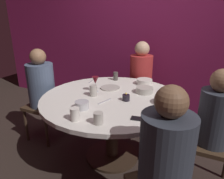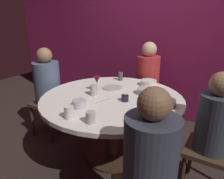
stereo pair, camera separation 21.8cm
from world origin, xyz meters
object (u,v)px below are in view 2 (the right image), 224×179
(seated_diner_right, at_px, (215,123))
(bowl_small_white, at_px, (165,103))
(cell_phone, at_px, (133,120))
(seated_diner_back, at_px, (148,75))
(seated_diner_front_right, at_px, (150,157))
(bowl_salad_center, at_px, (148,83))
(cup_far_edge, at_px, (94,90))
(dinner_plate, at_px, (113,88))
(cup_center_front, at_px, (167,113))
(bowl_sauce_side, at_px, (146,91))
(dining_table, at_px, (112,108))
(candle_holder, at_px, (125,98))
(seated_diner_left, at_px, (47,83))
(cup_near_candle, at_px, (91,117))
(wine_glass, at_px, (97,80))
(cup_by_left_diner, at_px, (120,76))
(bowl_serving_large, at_px, (79,104))
(cup_by_right_diner, at_px, (69,112))

(seated_diner_right, distance_m, bowl_small_white, 0.46)
(cell_phone, bearing_deg, seated_diner_back, 7.86)
(seated_diner_front_right, bearing_deg, bowl_salad_center, -22.23)
(seated_diner_right, xyz_separation_m, cup_far_edge, (-1.18, -0.06, 0.09))
(bowl_salad_center, xyz_separation_m, cup_far_edge, (-0.37, -0.62, 0.03))
(dinner_plate, bearing_deg, cup_center_front, -29.00)
(bowl_sauce_side, bearing_deg, dining_table, -135.90)
(candle_holder, bearing_deg, bowl_small_white, 14.01)
(seated_diner_right, bearing_deg, seated_diner_left, 0.00)
(cell_phone, bearing_deg, bowl_small_white, -26.16)
(seated_diner_front_right, relative_size, bowl_small_white, 5.84)
(dining_table, xyz_separation_m, bowl_salad_center, (0.18, 0.55, 0.17))
(bowl_sauce_side, xyz_separation_m, cup_center_front, (0.38, -0.46, 0.03))
(seated_diner_left, bearing_deg, bowl_sauce_side, 11.93)
(seated_diner_back, distance_m, cup_near_candle, 1.56)
(seated_diner_front_right, height_order, wine_glass, seated_diner_front_right)
(seated_diner_right, height_order, bowl_salad_center, seated_diner_right)
(cup_near_candle, bearing_deg, bowl_salad_center, 88.57)
(bowl_salad_center, relative_size, cup_by_left_diner, 1.78)
(bowl_serving_large, xyz_separation_m, bowl_sauce_side, (0.39, 0.65, -0.00))
(dining_table, bearing_deg, candle_holder, -11.26)
(dinner_plate, bearing_deg, seated_diner_front_right, -48.16)
(seated_diner_back, relative_size, dinner_plate, 5.32)
(cell_phone, relative_size, cup_by_right_diner, 1.29)
(wine_glass, distance_m, cup_by_left_diner, 0.51)
(seated_diner_left, distance_m, cup_center_front, 1.63)
(bowl_salad_center, relative_size, cup_near_candle, 1.97)
(candle_holder, xyz_separation_m, cup_center_front, (0.48, -0.17, 0.03))
(dinner_plate, bearing_deg, cup_by_right_diner, -84.11)
(bowl_small_white, bearing_deg, seated_diner_right, -7.55)
(cell_phone, bearing_deg, cup_by_left_diner, 24.92)
(cup_center_front, bearing_deg, candle_holder, 160.65)
(bowl_salad_center, height_order, bowl_sauce_side, same)
(candle_holder, relative_size, cup_by_left_diner, 0.78)
(seated_diner_right, relative_size, bowl_small_white, 5.66)
(seated_diner_back, bearing_deg, dining_table, 0.00)
(wine_glass, height_order, cup_far_edge, wine_glass)
(cup_by_left_diner, distance_m, cup_center_front, 1.15)
(dining_table, relative_size, cup_by_left_diner, 13.84)
(seated_diner_back, distance_m, cup_far_edge, 1.06)
(seated_diner_left, xyz_separation_m, cup_far_edge, (0.78, -0.06, 0.07))
(bowl_serving_large, bearing_deg, seated_diner_back, 84.96)
(dinner_plate, height_order, bowl_salad_center, bowl_salad_center)
(dinner_plate, relative_size, cup_by_right_diner, 2.10)
(seated_diner_left, distance_m, cell_phone, 1.44)
(dining_table, distance_m, cell_phone, 0.57)
(seated_diner_front_right, height_order, bowl_small_white, seated_diner_front_right)
(bowl_small_white, bearing_deg, bowl_sauce_side, 143.52)
(bowl_sauce_side, height_order, cup_near_candle, cup_near_candle)
(cup_by_right_diner, relative_size, cup_far_edge, 0.94)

